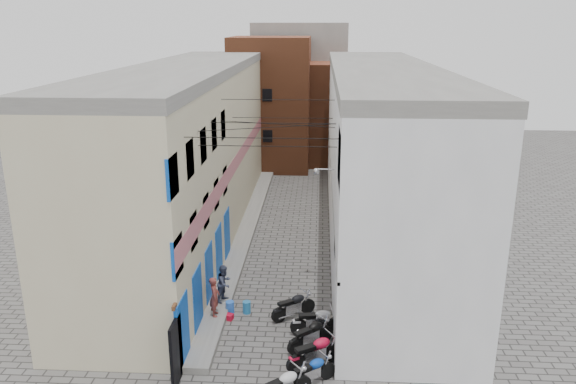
% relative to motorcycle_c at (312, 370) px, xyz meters
% --- Properties ---
extents(ground, '(90.00, 90.00, 0.00)m').
position_rel_motorcycle_c_xyz_m(ground, '(-1.76, 0.30, -0.53)').
color(ground, '#565351').
rests_on(ground, ground).
extents(plinth, '(0.90, 26.00, 0.25)m').
position_rel_motorcycle_c_xyz_m(plinth, '(-3.81, 13.30, -0.40)').
color(plinth, slate).
rests_on(plinth, ground).
extents(building_left, '(5.10, 27.00, 9.00)m').
position_rel_motorcycle_c_xyz_m(building_left, '(-6.74, 13.25, 3.97)').
color(building_left, '#C0B491').
rests_on(building_left, ground).
extents(building_right, '(5.94, 26.00, 9.00)m').
position_rel_motorcycle_c_xyz_m(building_right, '(3.24, 13.29, 3.98)').
color(building_right, silver).
rests_on(building_right, ground).
extents(building_far_brick_left, '(6.00, 6.00, 10.00)m').
position_rel_motorcycle_c_xyz_m(building_far_brick_left, '(-3.76, 28.30, 4.47)').
color(building_far_brick_left, brown).
rests_on(building_far_brick_left, ground).
extents(building_far_brick_right, '(5.00, 6.00, 8.00)m').
position_rel_motorcycle_c_xyz_m(building_far_brick_right, '(1.24, 30.30, 3.47)').
color(building_far_brick_right, brown).
rests_on(building_far_brick_right, ground).
extents(building_far_concrete, '(8.00, 5.00, 11.00)m').
position_rel_motorcycle_c_xyz_m(building_far_concrete, '(-1.76, 34.30, 4.97)').
color(building_far_concrete, slate).
rests_on(building_far_concrete, ground).
extents(far_shopfront, '(2.00, 0.30, 2.40)m').
position_rel_motorcycle_c_xyz_m(far_shopfront, '(-1.76, 25.50, 0.67)').
color(far_shopfront, black).
rests_on(far_shopfront, ground).
extents(overhead_wires, '(5.80, 13.02, 1.32)m').
position_rel_motorcycle_c_xyz_m(overhead_wires, '(-1.76, 7.94, 6.60)').
color(overhead_wires, black).
rests_on(overhead_wires, ground).
extents(motorcycle_c, '(1.82, 1.53, 1.05)m').
position_rel_motorcycle_c_xyz_m(motorcycle_c, '(0.00, 0.00, 0.00)').
color(motorcycle_c, '#0A39A4').
rests_on(motorcycle_c, ground).
extents(motorcycle_d, '(2.19, 1.70, 1.25)m').
position_rel_motorcycle_c_xyz_m(motorcycle_d, '(0.11, 0.97, 0.10)').
color(motorcycle_d, red).
rests_on(motorcycle_d, ground).
extents(motorcycle_e, '(1.91, 1.74, 1.14)m').
position_rel_motorcycle_c_xyz_m(motorcycle_e, '(-0.07, 2.12, 0.04)').
color(motorcycle_e, black).
rests_on(motorcycle_e, ground).
extents(motorcycle_f, '(2.07, 0.92, 1.16)m').
position_rel_motorcycle_c_xyz_m(motorcycle_f, '(0.14, 3.08, 0.05)').
color(motorcycle_f, '#AAAAAF').
rests_on(motorcycle_f, ground).
extents(motorcycle_g, '(1.94, 1.61, 1.12)m').
position_rel_motorcycle_c_xyz_m(motorcycle_g, '(-0.78, 4.20, 0.04)').
color(motorcycle_g, black).
rests_on(motorcycle_g, ground).
extents(person_a, '(0.44, 0.61, 1.57)m').
position_rel_motorcycle_c_xyz_m(person_a, '(-3.78, 3.78, 0.51)').
color(person_a, brown).
rests_on(person_a, plinth).
extents(person_b, '(0.83, 0.91, 1.54)m').
position_rel_motorcycle_c_xyz_m(person_b, '(-3.60, 4.98, 0.49)').
color(person_b, '#383E54').
rests_on(person_b, plinth).
extents(water_jug_near, '(0.40, 0.40, 0.52)m').
position_rel_motorcycle_c_xyz_m(water_jug_near, '(-3.31, 4.37, -0.27)').
color(water_jug_near, blue).
rests_on(water_jug_near, ground).
extents(water_jug_far, '(0.37, 0.37, 0.50)m').
position_rel_motorcycle_c_xyz_m(water_jug_far, '(-2.65, 4.46, -0.28)').
color(water_jug_far, '#2373B2').
rests_on(water_jug_far, ground).
extents(red_crate, '(0.42, 0.36, 0.22)m').
position_rel_motorcycle_c_xyz_m(red_crate, '(-3.31, 3.91, -0.41)').
color(red_crate, red).
rests_on(red_crate, ground).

